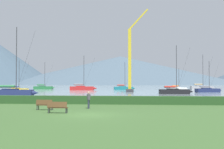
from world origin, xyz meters
name	(u,v)px	position (x,y,z in m)	size (l,w,h in m)	color
ground_plane	(87,115)	(0.00, 0.00, 0.00)	(1000.00, 1000.00, 0.00)	#3D602D
harbor_water	(130,87)	(0.00, 137.00, 0.00)	(320.00, 246.00, 0.00)	#8C9EA3
hedge_line	(104,100)	(0.00, 11.00, 0.48)	(80.00, 1.20, 0.95)	#284C23
sailboat_slip_0	(13,92)	(-19.27, 29.02, 0.73)	(8.70, 3.52, 12.98)	navy
sailboat_slip_1	(124,88)	(-0.87, 75.98, 0.63)	(7.67, 3.33, 9.74)	#19707A
sailboat_slip_2	(82,88)	(-14.20, 69.44, 0.74)	(9.02, 3.53, 11.37)	red
sailboat_slip_3	(178,88)	(17.20, 72.60, 0.54)	(6.71, 3.42, 7.25)	white
sailboat_slip_4	(17,90)	(-28.48, 51.75, 0.55)	(6.70, 2.66, 8.51)	gold
sailboat_slip_5	(202,87)	(26.88, 81.69, 0.74)	(8.87, 3.34, 12.57)	#9E9EA3
sailboat_slip_6	(43,87)	(-31.11, 80.54, 0.66)	(8.00, 3.42, 10.23)	#236B38
sailboat_slip_7	(175,91)	(12.05, 41.10, 0.63)	(7.57, 2.76, 10.74)	black
sailboat_slip_8	(208,90)	(21.92, 52.36, 0.58)	(7.18, 3.58, 8.04)	navy
park_bench_near_path	(45,104)	(-4.60, 3.45, 0.53)	(1.58, 0.59, 0.95)	brown
park_bench_under_tree	(57,107)	(-2.66, 0.93, 0.53)	(1.65, 0.51, 0.95)	brown
person_seated_viewer	(89,98)	(-0.83, 5.26, 0.97)	(0.36, 0.57, 1.65)	#2D3347
dock_crane	(130,64)	(2.05, 51.98, 7.50)	(5.85, 2.00, 21.85)	#333338
distant_hill_east_ridge	(120,70)	(-21.19, 392.54, 20.59)	(339.54, 339.54, 41.19)	#4C6070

